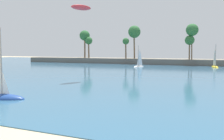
{
  "coord_description": "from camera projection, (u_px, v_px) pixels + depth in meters",
  "views": [
    {
      "loc": [
        7.37,
        -1.65,
        4.81
      ],
      "look_at": [
        -0.01,
        16.5,
        3.14
      ],
      "focal_mm": 38.86,
      "sensor_mm": 36.0,
      "label": 1
    }
  ],
  "objects": [
    {
      "name": "sailboat_mid_bay",
      "position": [
        215.0,
        65.0,
        64.52
      ],
      "size": [
        2.44,
        4.73,
        6.58
      ],
      "color": "yellow",
      "rests_on": "sea"
    },
    {
      "name": "kite_aloft_high_over_bay",
      "position": [
        81.0,
        7.0,
        36.8
      ],
      "size": [
        2.74,
        3.76,
        0.98
      ],
      "primitive_type": "ellipsoid",
      "rotation": [
        -0.45,
        0.0,
        1.11
      ],
      "color": "red"
    },
    {
      "name": "sea",
      "position": [
        179.0,
        68.0,
        62.41
      ],
      "size": [
        220.0,
        106.11,
        0.06
      ],
      "primitive_type": "cube",
      "color": "#33607F",
      "rests_on": "ground"
    },
    {
      "name": "sailboat_far_left",
      "position": [
        139.0,
        65.0,
        66.1
      ],
      "size": [
        2.59,
        4.46,
        6.2
      ],
      "color": "white",
      "rests_on": "sea"
    },
    {
      "name": "palm_headland",
      "position": [
        192.0,
        55.0,
        73.49
      ],
      "size": [
        113.13,
        6.4,
        12.74
      ],
      "color": "#605B54",
      "rests_on": "ground"
    }
  ]
}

